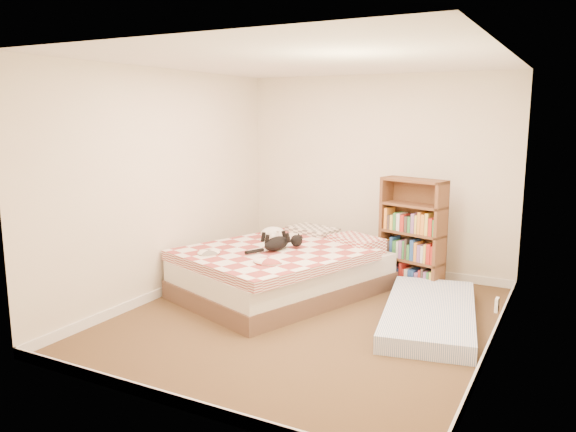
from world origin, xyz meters
The scene contains 6 objects.
room centered at (0.00, 0.00, 1.20)m, with size 3.51×4.01×2.51m.
bed centered at (-0.59, 0.63, 0.27)m, with size 2.22×2.62×0.59m.
bookshelf centered at (0.62, 1.55, 0.49)m, with size 0.84×0.47×1.28m.
floor_mattress centered at (1.11, 0.48, 0.08)m, with size 0.84×1.86×0.17m, color #7B95CD.
black_cat centered at (-0.60, 0.51, 0.61)m, with size 0.43×0.73×0.17m.
white_dog centered at (-0.89, 0.89, 0.61)m, with size 0.35×0.37×0.15m.
Camera 1 is at (2.34, -4.81, 2.02)m, focal length 35.00 mm.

